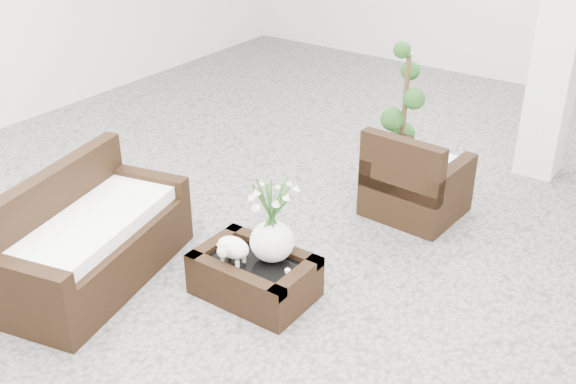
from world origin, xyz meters
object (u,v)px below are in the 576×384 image
Objects in this scene: loveseat at (92,230)px; topiary at (404,119)px; coffee_table at (255,277)px; armchair at (418,171)px.

loveseat is 1.14× the size of topiary.
loveseat is at bearing -154.42° from coffee_table.
armchair is at bearing -45.86° from loveseat.
armchair is at bearing 77.24° from coffee_table.
armchair is 0.51× the size of loveseat.
topiary is at bearing -43.60° from armchair.
loveseat is 3.14m from topiary.
coffee_table is 2.38m from topiary.
loveseat is at bearing 60.26° from armchair.
topiary reaches higher than loveseat.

